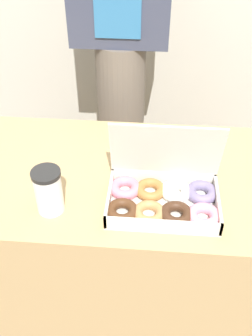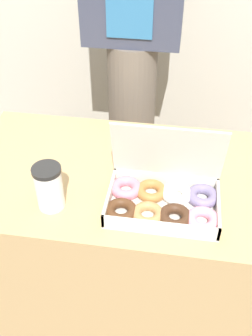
{
  "view_description": "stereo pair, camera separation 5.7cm",
  "coord_description": "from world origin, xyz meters",
  "views": [
    {
      "loc": [
        0.03,
        -0.95,
        1.57
      ],
      "look_at": [
        -0.04,
        -0.14,
        0.88
      ],
      "focal_mm": 42.0,
      "sensor_mm": 36.0,
      "label": 1
    },
    {
      "loc": [
        0.09,
        -0.95,
        1.57
      ],
      "look_at": [
        -0.04,
        -0.14,
        0.88
      ],
      "focal_mm": 42.0,
      "sensor_mm": 36.0,
      "label": 2
    }
  ],
  "objects": [
    {
      "name": "person_customer",
      "position": [
        -0.12,
        0.57,
        1.02
      ],
      "size": [
        0.38,
        0.23,
        1.8
      ],
      "color": "#665B51",
      "rests_on": "ground_plane"
    },
    {
      "name": "donut_box",
      "position": [
        0.07,
        -0.13,
        0.78
      ],
      "size": [
        0.35,
        0.22,
        0.25
      ],
      "color": "silver",
      "rests_on": "table"
    },
    {
      "name": "table",
      "position": [
        0.0,
        0.0,
        0.37
      ],
      "size": [
        1.2,
        0.6,
        0.74
      ],
      "color": "tan",
      "rests_on": "ground_plane"
    },
    {
      "name": "ground_plane",
      "position": [
        0.0,
        0.0,
        0.0
      ],
      "size": [
        14.0,
        14.0,
        0.0
      ],
      "primitive_type": "plane",
      "color": "#665B51"
    },
    {
      "name": "coffee_cup",
      "position": [
        -0.25,
        -0.17,
        0.82
      ],
      "size": [
        0.08,
        0.08,
        0.14
      ],
      "color": "white",
      "rests_on": "table"
    }
  ]
}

